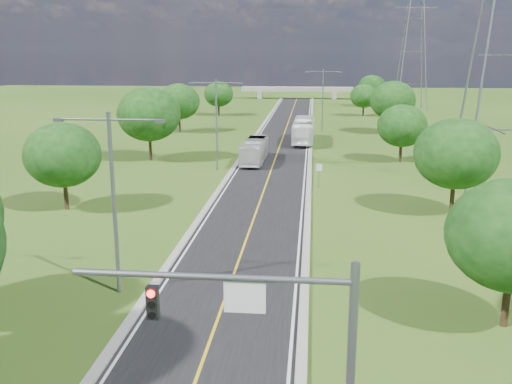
% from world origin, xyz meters
% --- Properties ---
extents(ground, '(260.00, 260.00, 0.00)m').
position_xyz_m(ground, '(0.00, 60.00, 0.00)').
color(ground, '#2B4914').
rests_on(ground, ground).
extents(road, '(8.00, 150.00, 0.06)m').
position_xyz_m(road, '(0.00, 66.00, 0.03)').
color(road, black).
rests_on(road, ground).
extents(curb_left, '(0.50, 150.00, 0.22)m').
position_xyz_m(curb_left, '(-4.25, 66.00, 0.11)').
color(curb_left, gray).
rests_on(curb_left, ground).
extents(curb_right, '(0.50, 150.00, 0.22)m').
position_xyz_m(curb_right, '(4.25, 66.00, 0.11)').
color(curb_right, gray).
rests_on(curb_right, ground).
extents(signal_mast, '(8.54, 0.33, 7.20)m').
position_xyz_m(signal_mast, '(3.68, -1.00, 4.91)').
color(signal_mast, slate).
rests_on(signal_mast, ground).
extents(speed_limit_sign, '(0.55, 0.09, 2.40)m').
position_xyz_m(speed_limit_sign, '(5.20, 37.98, 1.60)').
color(speed_limit_sign, slate).
rests_on(speed_limit_sign, ground).
extents(overpass, '(30.00, 3.00, 3.20)m').
position_xyz_m(overpass, '(0.00, 140.00, 2.41)').
color(overpass, gray).
rests_on(overpass, ground).
extents(streetlight_near_left, '(5.90, 0.25, 10.00)m').
position_xyz_m(streetlight_near_left, '(-6.00, 12.00, 5.94)').
color(streetlight_near_left, slate).
rests_on(streetlight_near_left, ground).
extents(streetlight_mid_left, '(5.90, 0.25, 10.00)m').
position_xyz_m(streetlight_mid_left, '(-6.00, 45.00, 5.94)').
color(streetlight_mid_left, slate).
rests_on(streetlight_mid_left, ground).
extents(streetlight_far_right, '(5.90, 0.25, 10.00)m').
position_xyz_m(streetlight_far_right, '(6.00, 78.00, 5.94)').
color(streetlight_far_right, slate).
rests_on(streetlight_far_right, ground).
extents(power_tower_near, '(9.00, 6.40, 28.00)m').
position_xyz_m(power_tower_near, '(22.00, 40.00, 14.01)').
color(power_tower_near, slate).
rests_on(power_tower_near, ground).
extents(power_tower_far, '(9.00, 6.40, 28.00)m').
position_xyz_m(power_tower_far, '(26.00, 115.00, 14.01)').
color(power_tower_far, slate).
rests_on(power_tower_far, ground).
extents(tree_lb, '(6.30, 6.30, 7.33)m').
position_xyz_m(tree_lb, '(-16.00, 28.00, 4.64)').
color(tree_lb, black).
rests_on(tree_lb, ground).
extents(tree_lc, '(7.56, 7.56, 8.79)m').
position_xyz_m(tree_lc, '(-15.00, 50.00, 5.58)').
color(tree_lc, black).
rests_on(tree_lc, ground).
extents(tree_ld, '(6.72, 6.72, 7.82)m').
position_xyz_m(tree_ld, '(-17.00, 74.00, 4.95)').
color(tree_ld, black).
rests_on(tree_ld, ground).
extents(tree_le, '(5.88, 5.88, 6.84)m').
position_xyz_m(tree_le, '(-14.50, 98.00, 4.33)').
color(tree_le, black).
rests_on(tree_le, ground).
extents(tree_rb, '(6.72, 6.72, 7.82)m').
position_xyz_m(tree_rb, '(16.00, 30.00, 4.95)').
color(tree_rb, black).
rests_on(tree_rb, ground).
extents(tree_rc, '(5.88, 5.88, 6.84)m').
position_xyz_m(tree_rc, '(15.00, 52.00, 4.33)').
color(tree_rc, black).
rests_on(tree_rc, ground).
extents(tree_rd, '(7.14, 7.14, 8.30)m').
position_xyz_m(tree_rd, '(17.00, 76.00, 5.27)').
color(tree_rd, black).
rests_on(tree_rd, ground).
extents(tree_re, '(5.46, 5.46, 6.35)m').
position_xyz_m(tree_re, '(14.50, 100.00, 4.02)').
color(tree_re, black).
rests_on(tree_re, ground).
extents(tree_rf, '(6.30, 6.30, 7.33)m').
position_xyz_m(tree_rf, '(18.00, 120.00, 4.64)').
color(tree_rf, black).
rests_on(tree_rf, ground).
extents(bus_outbound, '(3.02, 12.35, 3.43)m').
position_xyz_m(bus_outbound, '(3.20, 65.36, 1.78)').
color(bus_outbound, white).
rests_on(bus_outbound, road).
extents(bus_inbound, '(2.55, 10.08, 2.79)m').
position_xyz_m(bus_inbound, '(-2.31, 49.91, 1.46)').
color(bus_inbound, silver).
rests_on(bus_inbound, road).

